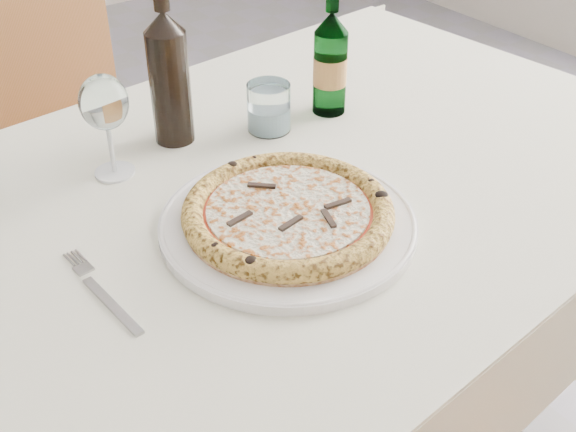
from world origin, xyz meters
name	(u,v)px	position (x,y,z in m)	size (l,w,h in m)	color
dining_table	(249,242)	(0.01, 0.02, 0.67)	(1.55, 1.01, 0.76)	brown
chair_far	(60,127)	(-0.01, 0.81, 0.53)	(0.48, 0.48, 0.93)	brown
plate	(288,223)	(0.01, -0.08, 0.76)	(0.35, 0.35, 0.02)	white
pizza	(288,212)	(0.01, -0.08, 0.78)	(0.29, 0.29, 0.03)	tan
fork	(102,293)	(-0.25, -0.06, 0.76)	(0.02, 0.18, 0.00)	#9D9D9D
wine_glass	(104,105)	(-0.12, 0.19, 0.87)	(0.07, 0.07, 0.16)	white
tumbler	(269,110)	(0.15, 0.17, 0.79)	(0.07, 0.07, 0.08)	white
beer_bottle	(330,63)	(0.27, 0.16, 0.85)	(0.06, 0.06, 0.22)	#2C6A3A
wine_bottle	(169,76)	(0.00, 0.23, 0.87)	(0.06, 0.06, 0.26)	black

